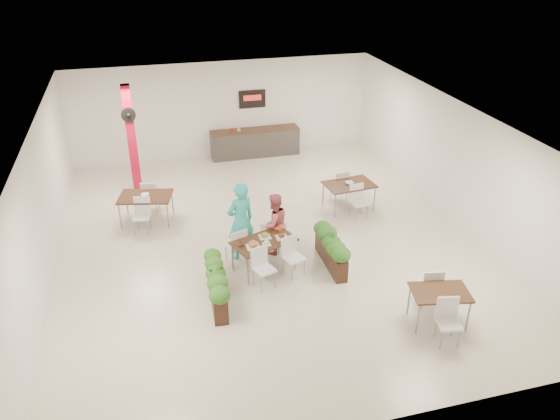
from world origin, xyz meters
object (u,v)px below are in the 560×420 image
object	(u,v)px
main_table	(264,245)
side_table_c	(440,297)
planter_right	(331,247)
side_table_a	(146,200)
diner_woman	(274,224)
diner_man	(241,221)
side_table_b	(349,187)
service_counter	(255,142)
red_column	(132,139)
planter_left	(216,281)

from	to	relation	value
main_table	side_table_c	distance (m)	3.97
planter_right	side_table_a	xyz separation A→B (m)	(-4.02, 3.26, 0.17)
diner_woman	diner_man	bearing A→B (deg)	-19.90
planter_right	side_table_b	world-z (taller)	side_table_b
service_counter	planter_right	world-z (taller)	service_counter
red_column	side_table_c	size ratio (longest dim) A/B	1.92
planter_right	side_table_b	xyz separation A→B (m)	(1.44, 2.59, 0.16)
side_table_a	service_counter	bearing A→B (deg)	58.94
main_table	planter_right	world-z (taller)	main_table
side_table_a	main_table	bearing A→B (deg)	-37.26
side_table_b	service_counter	bearing A→B (deg)	103.98
main_table	diner_man	distance (m)	0.83
diner_man	side_table_c	bearing A→B (deg)	113.90
diner_woman	side_table_c	world-z (taller)	diner_woman
diner_man	diner_woman	xyz separation A→B (m)	(0.80, 0.00, -0.19)
service_counter	side_table_b	distance (m)	4.83
red_column	planter_right	distance (m)	6.84
diner_woman	planter_right	size ratio (longest dim) A/B	0.91
main_table	side_table_a	bearing A→B (deg)	129.22
diner_woman	planter_left	xyz separation A→B (m)	(-1.64, -1.58, -0.28)
main_table	planter_left	distance (m)	1.55
side_table_a	diner_woman	bearing A→B (deg)	-25.98
red_column	main_table	bearing A→B (deg)	-62.08
diner_man	planter_left	distance (m)	1.85
main_table	planter_left	xyz separation A→B (m)	(-1.24, -0.92, -0.14)
side_table_b	side_table_c	world-z (taller)	same
diner_man	planter_right	world-z (taller)	diner_man
planter_left	red_column	bearing A→B (deg)	103.54
planter_right	side_table_b	size ratio (longest dim) A/B	1.02
diner_woman	planter_left	world-z (taller)	diner_woman
diner_man	side_table_b	xyz separation A→B (m)	(3.37, 1.71, -0.32)
planter_left	side_table_b	size ratio (longest dim) A/B	1.09
main_table	side_table_b	xyz separation A→B (m)	(2.98, 2.37, 0.00)
diner_man	side_table_b	bearing A→B (deg)	-173.02
diner_woman	planter_left	size ratio (longest dim) A/B	0.86
service_counter	diner_woman	distance (m)	6.32
side_table_b	side_table_c	distance (m)	5.12
diner_man	side_table_a	bearing A→B (deg)	-68.65
planter_right	side_table_b	distance (m)	2.97
diner_man	side_table_c	distance (m)	4.73
side_table_c	diner_woman	bearing A→B (deg)	136.99
diner_man	planter_right	distance (m)	2.18
diner_woman	side_table_a	xyz separation A→B (m)	(-2.89, 2.38, -0.13)
diner_woman	planter_right	distance (m)	1.47
main_table	diner_man	bearing A→B (deg)	120.82
side_table_a	side_table_b	world-z (taller)	same
service_counter	side_table_c	bearing A→B (deg)	-80.91
diner_woman	side_table_a	bearing A→B (deg)	-59.40
red_column	diner_man	xyz separation A→B (m)	(2.28, -4.38, -0.68)
red_column	diner_woman	distance (m)	5.42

